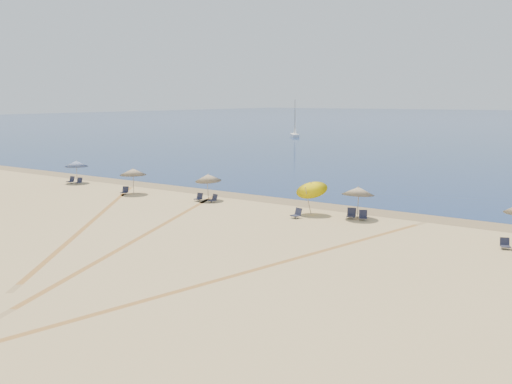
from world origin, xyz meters
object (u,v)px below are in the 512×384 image
chair_6 (351,214)px  umbrella_2 (208,178)px  umbrella_1 (133,172)px  chair_4 (213,199)px  sailboat_1 (295,125)px  umbrella_3 (311,187)px  chair_1 (79,181)px  umbrella_4 (358,191)px  chair_3 (199,197)px  umbrella_0 (76,164)px  chair_2 (125,191)px  chair_0 (71,180)px  chair_7 (363,216)px  chair_8 (505,244)px  chair_5 (297,214)px

chair_6 → umbrella_2: bearing=162.8°
umbrella_1 → chair_4: size_ratio=3.07×
chair_6 → sailboat_1: sailboat_1 is taller
umbrella_3 → chair_1: size_ratio=3.77×
umbrella_1 → umbrella_4: bearing=4.6°
umbrella_4 → chair_3: 13.54m
chair_3 → chair_6: 13.09m
umbrella_4 → umbrella_0: bearing=-179.5°
umbrella_0 → umbrella_4: size_ratio=0.99×
umbrella_4 → umbrella_1: bearing=-175.4°
chair_1 → chair_2: 8.25m
umbrella_2 → sailboat_1: (-31.10, 70.30, 0.58)m
chair_3 → umbrella_4: bearing=1.1°
chair_3 → umbrella_3: bearing=-1.2°
chair_4 → chair_1: bearing=-167.9°
umbrella_0 → chair_0: bearing=-122.1°
umbrella_1 → chair_6: (19.96, 1.33, -1.64)m
umbrella_4 → chair_2: bearing=-174.0°
umbrella_2 → chair_6: (12.64, 0.05, -1.55)m
chair_7 → chair_4: bearing=159.1°
umbrella_1 → chair_7: size_ratio=2.81×
umbrella_0 → chair_4: (17.58, -0.66, -1.62)m
chair_0 → chair_3: chair_0 is taller
umbrella_3 → umbrella_0: bearing=179.1°
umbrella_2 → chair_7: (13.51, 0.04, -1.57)m
chair_2 → umbrella_3: bearing=-14.5°
chair_0 → chair_1: (0.99, 0.20, -0.03)m
chair_6 → chair_7: size_ratio=1.04×
umbrella_0 → chair_1: bearing=-24.1°
chair_8 → chair_2: bearing=157.9°
umbrella_0 → umbrella_1: 9.39m
umbrella_0 → chair_7: (30.12, -0.05, -1.62)m
umbrella_4 → chair_6: 1.67m
chair_1 → chair_6: (28.58, 0.26, 0.05)m
umbrella_3 → umbrella_4: size_ratio=1.19×
umbrella_4 → chair_8: 10.46m
chair_1 → chair_2: bearing=-30.0°
umbrella_4 → chair_7: size_ratio=2.82×
umbrella_2 → chair_1: (-15.93, -0.22, -1.60)m
chair_0 → chair_1: 1.01m
chair_0 → umbrella_2: bearing=-2.2°
umbrella_3 → chair_3: size_ratio=4.20×
chair_4 → umbrella_2: bearing=162.8°
chair_1 → chair_2: chair_2 is taller
umbrella_2 → umbrella_3: umbrella_3 is taller
umbrella_1 → chair_2: (-0.52, -0.55, -1.66)m
chair_5 → umbrella_3: bearing=96.6°
umbrella_1 → chair_2: umbrella_1 is taller
umbrella_3 → umbrella_4: bearing=11.3°
chair_4 → sailboat_1: size_ratio=0.09×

